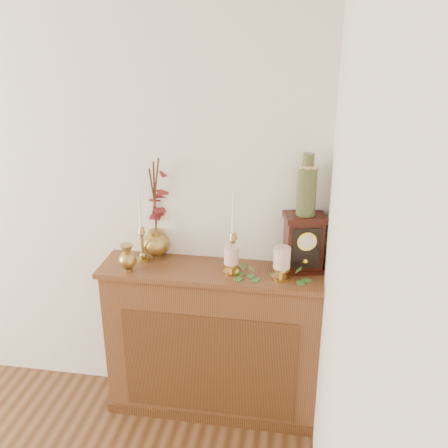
% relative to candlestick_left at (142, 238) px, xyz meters
% --- Properties ---
extents(console_shelf, '(1.24, 0.34, 0.93)m').
position_rel_candlestick_left_xyz_m(console_shelf, '(0.40, -0.04, -0.63)').
color(console_shelf, brown).
rests_on(console_shelf, ground).
extents(candlestick_left, '(0.07, 0.07, 0.42)m').
position_rel_candlestick_left_xyz_m(candlestick_left, '(0.00, 0.00, 0.00)').
color(candlestick_left, tan).
rests_on(candlestick_left, console_shelf).
extents(candlestick_center, '(0.07, 0.07, 0.43)m').
position_rel_candlestick_left_xyz_m(candlestick_center, '(0.51, -0.01, 0.00)').
color(candlestick_center, tan).
rests_on(candlestick_center, console_shelf).
extents(bud_vase, '(0.10, 0.10, 0.15)m').
position_rel_candlestick_left_xyz_m(bud_vase, '(-0.04, -0.13, -0.06)').
color(bud_vase, tan).
rests_on(bud_vase, console_shelf).
extents(ginger_jar, '(0.24, 0.26, 0.59)m').
position_rel_candlestick_left_xyz_m(ginger_jar, '(0.07, 0.12, 0.13)').
color(ginger_jar, tan).
rests_on(ginger_jar, console_shelf).
extents(pillar_candle_left, '(0.09, 0.09, 0.17)m').
position_rel_candlestick_left_xyz_m(pillar_candle_left, '(0.51, -0.07, -0.05)').
color(pillar_candle_left, gold).
rests_on(pillar_candle_left, console_shelf).
extents(pillar_candle_right, '(0.10, 0.10, 0.19)m').
position_rel_candlestick_left_xyz_m(pillar_candle_right, '(0.78, -0.09, -0.04)').
color(pillar_candle_right, gold).
rests_on(pillar_candle_right, console_shelf).
extents(ivy_garland, '(0.40, 0.16, 0.07)m').
position_rel_candlestick_left_xyz_m(ivy_garland, '(0.72, -0.07, -0.12)').
color(ivy_garland, '#366C29').
rests_on(ivy_garland, console_shelf).
extents(mantel_clock, '(0.24, 0.20, 0.32)m').
position_rel_candlestick_left_xyz_m(mantel_clock, '(0.88, 0.03, 0.02)').
color(mantel_clock, '#330E0A').
rests_on(mantel_clock, console_shelf).
extents(ceramic_vase, '(0.10, 0.10, 0.32)m').
position_rel_candlestick_left_xyz_m(ceramic_vase, '(0.88, 0.04, 0.33)').
color(ceramic_vase, black).
rests_on(ceramic_vase, mantel_clock).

